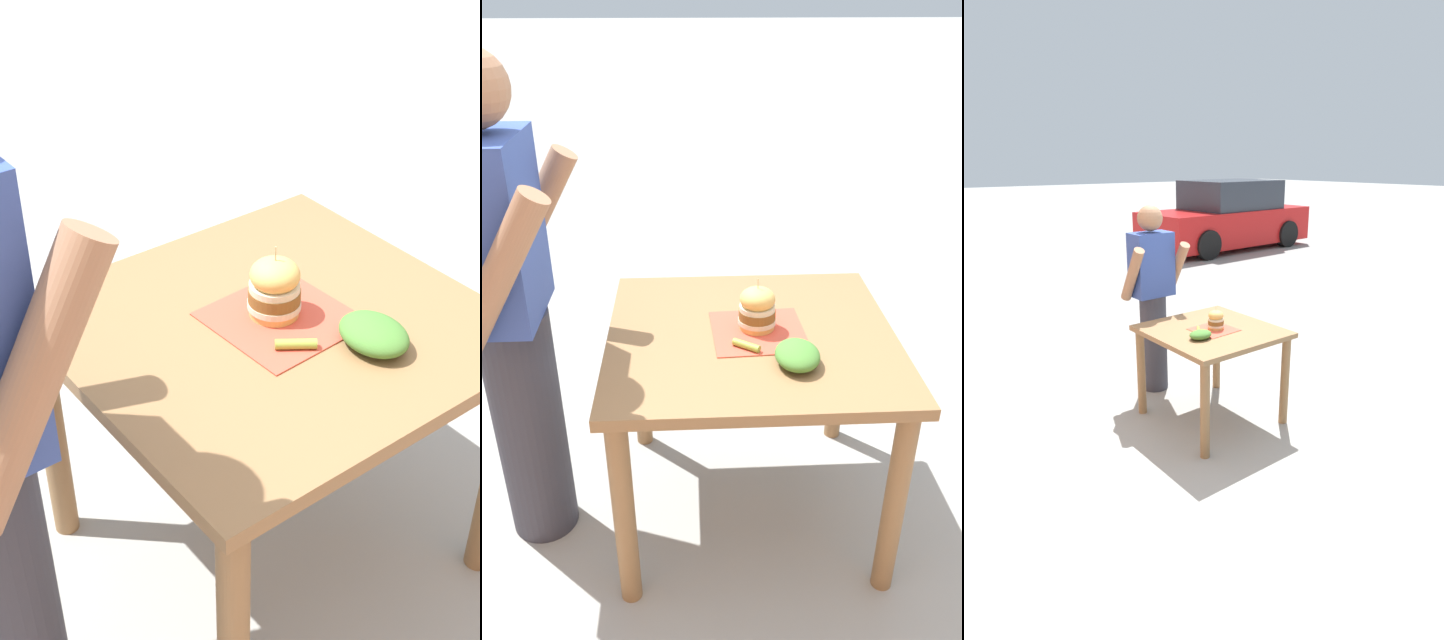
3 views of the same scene
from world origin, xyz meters
TOP-DOWN VIEW (x-y plane):
  - ground_plane at (0.00, 0.00)m, footprint 80.00×80.00m
  - patio_table at (0.00, 0.00)m, footprint 0.93×0.97m
  - serving_paper at (0.00, -0.02)m, footprint 0.33×0.33m
  - sandwich at (0.02, -0.02)m, footprint 0.13×0.13m
  - pickle_spear at (-0.11, 0.03)m, footprint 0.08×0.09m
  - side_salad at (-0.21, -0.12)m, footprint 0.18×0.14m

SIDE VIEW (x-z plane):
  - ground_plane at x=0.00m, z-range 0.00..0.00m
  - patio_table at x=0.00m, z-range 0.26..1.04m
  - serving_paper at x=0.00m, z-range 0.78..0.78m
  - pickle_spear at x=-0.11m, z-range 0.78..0.81m
  - side_salad at x=-0.21m, z-range 0.78..0.85m
  - sandwich at x=0.02m, z-range 0.76..0.95m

